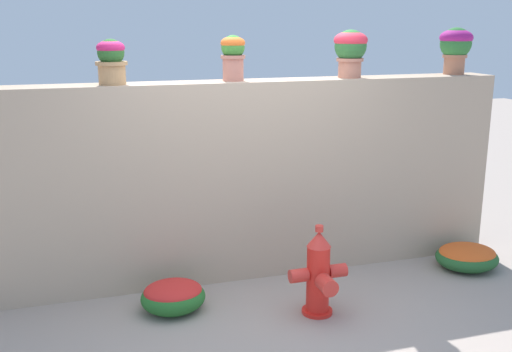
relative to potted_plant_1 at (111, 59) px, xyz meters
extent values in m
plane|color=#9F8F84|center=(1.09, -1.00, -2.07)|extent=(24.00, 24.00, 0.00)
cube|color=tan|center=(1.09, 0.03, -1.14)|extent=(5.23, 0.38, 1.85)
cylinder|color=#AC8054|center=(0.00, 0.00, -0.12)|extent=(0.23, 0.23, 0.19)
cylinder|color=#AC8054|center=(0.00, 0.00, -0.04)|extent=(0.27, 0.27, 0.03)
sphere|color=#295D27|center=(0.00, 0.00, 0.05)|extent=(0.22, 0.22, 0.22)
ellipsoid|color=#C8205F|center=(0.00, 0.00, 0.09)|extent=(0.24, 0.24, 0.12)
cylinder|color=#B16B5B|center=(1.06, 0.03, -0.10)|extent=(0.19, 0.19, 0.23)
cylinder|color=#B16B5B|center=(1.06, 0.03, 0.00)|extent=(0.22, 0.22, 0.03)
sphere|color=#3A7E2E|center=(1.06, 0.03, 0.08)|extent=(0.21, 0.21, 0.21)
ellipsoid|color=orange|center=(1.06, 0.03, 0.12)|extent=(0.22, 0.22, 0.12)
cylinder|color=#B36F59|center=(2.20, 0.02, -0.12)|extent=(0.22, 0.22, 0.18)
cylinder|color=#B36F59|center=(2.20, 0.02, -0.04)|extent=(0.25, 0.25, 0.03)
sphere|color=#2E6831|center=(2.20, 0.02, 0.08)|extent=(0.30, 0.30, 0.30)
ellipsoid|color=#E92F42|center=(2.20, 0.02, 0.14)|extent=(0.32, 0.32, 0.17)
cylinder|color=#B47152|center=(3.39, 0.07, -0.12)|extent=(0.21, 0.21, 0.20)
cylinder|color=#B47152|center=(3.39, 0.07, -0.03)|extent=(0.24, 0.24, 0.03)
sphere|color=#2F7434|center=(3.39, 0.07, 0.09)|extent=(0.31, 0.31, 0.31)
ellipsoid|color=#A91F7E|center=(3.39, 0.07, 0.15)|extent=(0.33, 0.33, 0.17)
cylinder|color=red|center=(1.50, -0.99, -2.05)|extent=(0.26, 0.26, 0.03)
cylinder|color=red|center=(1.50, -0.99, -1.77)|extent=(0.19, 0.19, 0.59)
cone|color=red|center=(1.50, -0.99, -1.41)|extent=(0.20, 0.20, 0.13)
cylinder|color=red|center=(1.50, -0.99, -1.32)|extent=(0.07, 0.07, 0.05)
cylinder|color=red|center=(1.33, -0.99, -1.71)|extent=(0.15, 0.11, 0.11)
cylinder|color=red|center=(1.67, -0.99, -1.71)|extent=(0.15, 0.11, 0.11)
cylinder|color=red|center=(1.50, -1.16, -1.74)|extent=(0.14, 0.17, 0.14)
ellipsoid|color=#266727|center=(0.35, -0.59, -1.95)|extent=(0.54, 0.49, 0.26)
ellipsoid|color=red|center=(0.35, -0.59, -1.89)|extent=(0.49, 0.44, 0.15)
ellipsoid|color=#255A2A|center=(3.28, -0.54, -1.96)|extent=(0.62, 0.56, 0.24)
ellipsoid|color=#E35920|center=(3.28, -0.54, -1.91)|extent=(0.56, 0.50, 0.13)
camera|label=1|loc=(-0.35, -5.23, 0.29)|focal=42.22mm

